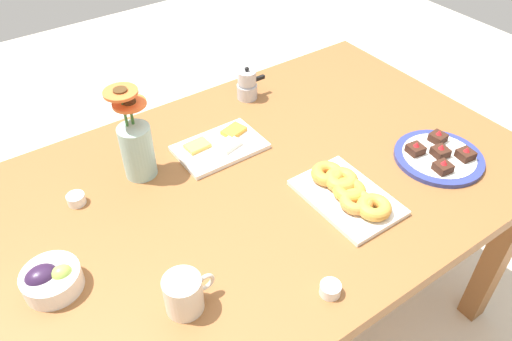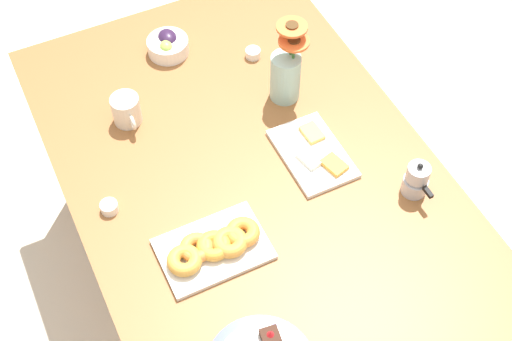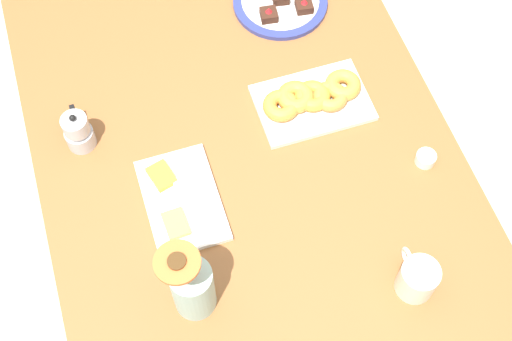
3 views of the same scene
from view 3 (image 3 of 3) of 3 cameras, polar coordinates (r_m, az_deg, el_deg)
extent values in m
plane|color=beige|center=(2.37, 0.00, -9.10)|extent=(6.00, 6.00, 0.00)
cube|color=brown|center=(1.71, 0.00, -0.97)|extent=(1.60, 1.00, 0.04)
cube|color=brown|center=(2.48, 4.24, 11.78)|extent=(0.07, 0.07, 0.70)
cube|color=brown|center=(2.40, -15.08, 6.74)|extent=(0.07, 0.07, 0.70)
cylinder|color=silver|center=(1.58, 12.79, -8.49)|extent=(0.08, 0.08, 0.09)
cylinder|color=brown|center=(1.54, 13.08, -7.97)|extent=(0.07, 0.07, 0.00)
torus|color=silver|center=(1.59, 12.01, -6.77)|extent=(0.05, 0.01, 0.05)
cube|color=white|center=(1.67, -5.93, -2.39)|extent=(0.26, 0.17, 0.01)
cube|color=#EFB74C|center=(1.63, -6.44, -4.27)|extent=(0.07, 0.05, 0.01)
cube|color=white|center=(1.66, -5.48, -1.40)|extent=(0.08, 0.06, 0.01)
cube|color=orange|center=(1.69, -7.56, -0.42)|extent=(0.08, 0.07, 0.01)
cube|color=white|center=(1.80, 4.53, 5.42)|extent=(0.19, 0.28, 0.01)
torus|color=gold|center=(1.81, 6.97, 6.81)|extent=(0.11, 0.11, 0.04)
torus|color=orange|center=(1.79, 5.96, 5.92)|extent=(0.12, 0.12, 0.03)
torus|color=gold|center=(1.78, 4.54, 5.96)|extent=(0.12, 0.12, 0.03)
torus|color=gold|center=(1.78, 3.16, 5.90)|extent=(0.12, 0.12, 0.04)
torus|color=orange|center=(1.76, 2.01, 5.21)|extent=(0.12, 0.12, 0.04)
cylinder|color=white|center=(1.75, 13.41, 0.95)|extent=(0.05, 0.05, 0.03)
cylinder|color=maroon|center=(1.74, 13.48, 1.11)|extent=(0.04, 0.04, 0.01)
cylinder|color=navy|center=(2.00, 1.95, 13.31)|extent=(0.26, 0.26, 0.01)
cylinder|color=white|center=(2.00, 1.95, 13.35)|extent=(0.21, 0.21, 0.01)
cube|color=#381E14|center=(1.94, 1.03, 12.35)|extent=(0.05, 0.05, 0.02)
cone|color=red|center=(1.93, 1.04, 12.72)|extent=(0.02, 0.02, 0.01)
cube|color=#381E14|center=(1.97, 3.86, 13.00)|extent=(0.05, 0.05, 0.02)
cone|color=red|center=(1.95, 3.90, 13.37)|extent=(0.02, 0.02, 0.01)
cylinder|color=#99C1B7|center=(1.50, -5.05, -9.41)|extent=(0.09, 0.09, 0.16)
cylinder|color=#3D702D|center=(1.38, -6.12, -8.14)|extent=(0.01, 0.01, 0.10)
cylinder|color=orange|center=(1.33, -6.34, -7.32)|extent=(0.09, 0.09, 0.01)
cylinder|color=#472D14|center=(1.32, -6.36, -7.22)|extent=(0.04, 0.04, 0.01)
cylinder|color=#3D702D|center=(1.40, -6.21, -7.80)|extent=(0.01, 0.01, 0.06)
cylinder|color=orange|center=(1.37, -6.34, -7.30)|extent=(0.09, 0.09, 0.01)
cylinder|color=#472D14|center=(1.37, -6.37, -7.20)|extent=(0.04, 0.04, 0.01)
cylinder|color=#B7B7BC|center=(1.77, -13.86, 2.59)|extent=(0.07, 0.07, 0.05)
cylinder|color=#B7B7BC|center=(1.75, -14.06, 3.08)|extent=(0.05, 0.05, 0.01)
cylinder|color=#B7B7BC|center=(1.73, -14.25, 3.54)|extent=(0.06, 0.06, 0.04)
sphere|color=black|center=(1.70, -14.47, 4.09)|extent=(0.02, 0.02, 0.02)
cube|color=black|center=(1.77, -14.42, 4.56)|extent=(0.04, 0.01, 0.01)
camera|label=1|loc=(1.24, 53.98, 7.47)|focal=35.00mm
camera|label=2|loc=(1.97, 11.08, 64.22)|focal=50.00mm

